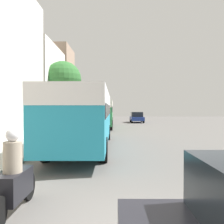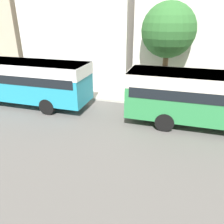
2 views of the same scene
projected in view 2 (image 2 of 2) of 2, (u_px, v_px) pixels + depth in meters
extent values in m
cube|color=#BCAD93|center=(0.00, 33.00, 21.97)|extent=(5.93, 8.50, 8.11)
cube|color=silver|center=(85.00, 23.00, 19.21)|extent=(6.08, 9.06, 10.13)
cube|color=silver|center=(195.00, 37.00, 16.66)|extent=(5.03, 8.54, 8.38)
cube|color=teal|center=(10.00, 78.00, 14.85)|extent=(2.49, 11.18, 2.45)
cube|color=white|center=(7.00, 66.00, 14.51)|extent=(2.52, 11.24, 0.73)
cube|color=black|center=(9.00, 74.00, 14.73)|extent=(2.54, 10.73, 0.54)
cylinder|color=black|center=(65.00, 95.00, 15.44)|extent=(0.28, 1.00, 1.00)
cylinder|color=black|center=(47.00, 107.00, 13.43)|extent=(0.28, 1.00, 1.00)
cylinder|color=black|center=(167.00, 106.00, 13.52)|extent=(0.28, 1.00, 1.00)
cylinder|color=black|center=(164.00, 122.00, 11.46)|extent=(0.28, 1.00, 1.00)
cylinder|color=#232838|center=(128.00, 92.00, 16.03)|extent=(0.29, 0.29, 0.75)
cylinder|color=black|center=(128.00, 83.00, 15.76)|extent=(0.36, 0.36, 0.62)
sphere|color=tan|center=(128.00, 77.00, 15.59)|extent=(0.20, 0.20, 0.20)
cylinder|color=brown|center=(164.00, 76.00, 15.01)|extent=(0.36, 0.36, 3.36)
sphere|color=#2D662D|center=(168.00, 30.00, 13.82)|extent=(3.45, 3.45, 3.45)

